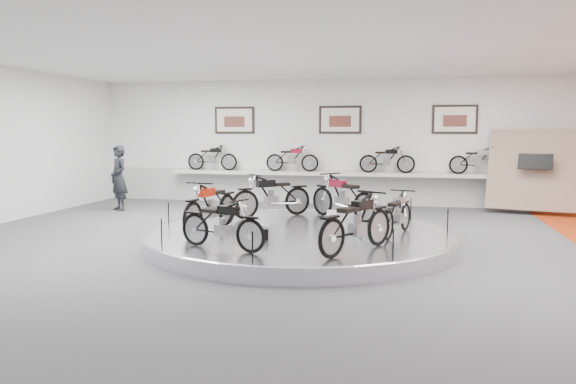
% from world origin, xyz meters
% --- Properties ---
extents(floor, '(16.00, 16.00, 0.00)m').
position_xyz_m(floor, '(0.00, 0.00, 0.00)').
color(floor, '#4F4F52').
rests_on(floor, ground).
extents(ceiling, '(16.00, 16.00, 0.00)m').
position_xyz_m(ceiling, '(0.00, 0.00, 4.00)').
color(ceiling, white).
rests_on(ceiling, wall_back).
extents(wall_back, '(16.00, 0.00, 16.00)m').
position_xyz_m(wall_back, '(0.00, 7.00, 2.00)').
color(wall_back, white).
rests_on(wall_back, floor).
extents(wall_front, '(16.00, 0.00, 16.00)m').
position_xyz_m(wall_front, '(0.00, -7.00, 2.00)').
color(wall_front, white).
rests_on(wall_front, floor).
extents(dado_band, '(15.68, 0.04, 1.10)m').
position_xyz_m(dado_band, '(0.00, 6.98, 0.55)').
color(dado_band, '#BCBCBA').
rests_on(dado_band, floor).
extents(display_platform, '(6.40, 6.40, 0.30)m').
position_xyz_m(display_platform, '(0.00, 0.30, 0.15)').
color(display_platform, silver).
rests_on(display_platform, floor).
extents(platform_rim, '(6.40, 6.40, 0.10)m').
position_xyz_m(platform_rim, '(0.00, 0.30, 0.27)').
color(platform_rim, '#B2B2BA').
rests_on(platform_rim, display_platform).
extents(shelf, '(11.00, 0.55, 0.10)m').
position_xyz_m(shelf, '(0.00, 6.70, 1.00)').
color(shelf, silver).
rests_on(shelf, wall_back).
extents(poster_left, '(1.35, 0.06, 0.88)m').
position_xyz_m(poster_left, '(-3.50, 6.96, 2.70)').
color(poster_left, white).
rests_on(poster_left, wall_back).
extents(poster_center, '(1.35, 0.06, 0.88)m').
position_xyz_m(poster_center, '(0.00, 6.96, 2.70)').
color(poster_center, white).
rests_on(poster_center, wall_back).
extents(poster_right, '(1.35, 0.06, 0.88)m').
position_xyz_m(poster_right, '(3.50, 6.96, 2.70)').
color(poster_right, white).
rests_on(poster_right, wall_back).
extents(display_panel, '(2.56, 1.52, 2.30)m').
position_xyz_m(display_panel, '(5.60, 6.10, 1.25)').
color(display_panel, '#957A61').
rests_on(display_panel, floor).
extents(shelf_bike_a, '(1.22, 0.43, 0.73)m').
position_xyz_m(shelf_bike_a, '(-4.20, 6.70, 1.42)').
color(shelf_bike_a, black).
rests_on(shelf_bike_a, shelf).
extents(shelf_bike_b, '(1.22, 0.43, 0.73)m').
position_xyz_m(shelf_bike_b, '(-1.50, 6.70, 1.42)').
color(shelf_bike_b, maroon).
rests_on(shelf_bike_b, shelf).
extents(shelf_bike_c, '(1.22, 0.43, 0.73)m').
position_xyz_m(shelf_bike_c, '(1.50, 6.70, 1.42)').
color(shelf_bike_c, black).
rests_on(shelf_bike_c, shelf).
extents(shelf_bike_d, '(1.22, 0.43, 0.73)m').
position_xyz_m(shelf_bike_d, '(4.20, 6.70, 1.42)').
color(shelf_bike_d, silver).
rests_on(shelf_bike_d, shelf).
extents(bike_a, '(0.90, 1.57, 0.87)m').
position_xyz_m(bike_a, '(1.95, 0.21, 0.74)').
color(bike_a, silver).
rests_on(bike_a, display_platform).
extents(bike_b, '(1.78, 1.66, 1.06)m').
position_xyz_m(bike_b, '(0.67, 2.01, 0.83)').
color(bike_b, maroon).
rests_on(bike_b, display_platform).
extents(bike_c, '(1.74, 1.66, 1.05)m').
position_xyz_m(bike_c, '(-1.02, 1.97, 0.82)').
color(bike_c, black).
rests_on(bike_c, display_platform).
extents(bike_d, '(0.92, 1.85, 1.04)m').
position_xyz_m(bike_d, '(-1.82, -0.04, 0.82)').
color(bike_d, red).
rests_on(bike_d, display_platform).
extents(bike_e, '(1.61, 1.01, 0.89)m').
position_xyz_m(bike_e, '(-0.99, -1.77, 0.75)').
color(bike_e, black).
rests_on(bike_e, display_platform).
extents(bike_f, '(1.39, 1.80, 1.01)m').
position_xyz_m(bike_f, '(1.31, -1.49, 0.81)').
color(bike_f, black).
rests_on(bike_f, display_platform).
extents(visitor, '(0.84, 0.80, 1.93)m').
position_xyz_m(visitor, '(-6.21, 4.18, 0.96)').
color(visitor, black).
rests_on(visitor, floor).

